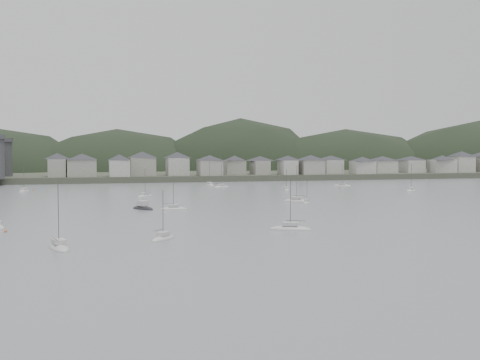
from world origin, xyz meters
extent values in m
plane|color=slate|center=(0.00, 0.00, 0.00)|extent=(900.00, 900.00, 0.00)
cube|color=#383D2D|center=(0.00, 295.00, 1.50)|extent=(900.00, 250.00, 3.00)
ellipsoid|color=black|center=(-32.30, 272.87, -9.97)|extent=(132.08, 90.41, 79.74)
ellipsoid|color=black|center=(50.65, 272.93, -12.68)|extent=(133.88, 88.37, 101.41)
ellipsoid|color=black|center=(125.95, 267.91, -10.32)|extent=(165.81, 81.78, 82.55)
ellipsoid|color=black|center=(234.44, 265.57, -12.82)|extent=(177.60, 96.61, 102.57)
cylinder|color=#37373A|center=(-92.00, 194.00, 11.50)|extent=(10.00, 10.00, 17.00)
cube|color=gray|center=(-65.00, 181.96, 7.29)|extent=(8.34, 12.91, 8.59)
pyramid|color=#2B2B30|center=(-65.00, 181.96, 13.09)|extent=(15.78, 15.78, 3.01)
cube|color=gray|center=(-53.32, 181.32, 7.18)|extent=(13.68, 13.35, 8.36)
pyramid|color=#2B2B30|center=(-53.32, 181.32, 12.82)|extent=(20.07, 20.07, 2.93)
cube|color=gray|center=(-35.57, 176.02, 7.04)|extent=(9.78, 10.20, 8.08)
pyramid|color=#2B2B30|center=(-35.57, 176.02, 12.49)|extent=(14.83, 14.83, 2.83)
cube|color=gray|center=(-23.51, 185.65, 7.55)|extent=(12.59, 13.33, 9.09)
pyramid|color=#2B2B30|center=(-23.51, 185.65, 13.68)|extent=(19.24, 19.24, 3.18)
cube|color=gray|center=(-5.75, 184.10, 7.43)|extent=(10.74, 12.17, 8.87)
pyramid|color=#2B2B30|center=(-5.75, 184.10, 13.42)|extent=(17.01, 17.01, 3.10)
cube|color=gray|center=(9.92, 177.53, 6.85)|extent=(11.63, 12.09, 7.69)
pyramid|color=#2B2B30|center=(9.92, 177.53, 12.04)|extent=(17.61, 17.61, 2.69)
cube|color=gray|center=(25.25, 186.19, 6.72)|extent=(10.37, 9.35, 7.44)
pyramid|color=#2B2B30|center=(25.25, 186.19, 11.74)|extent=(14.65, 14.65, 2.60)
cube|color=gray|center=(38.63, 183.79, 6.61)|extent=(8.24, 12.20, 7.22)
pyramid|color=#2B2B30|center=(38.63, 183.79, 11.48)|extent=(15.17, 15.17, 2.53)
cube|color=gray|center=(52.50, 178.55, 6.73)|extent=(8.06, 10.91, 7.46)
pyramid|color=#2B2B30|center=(52.50, 178.55, 11.77)|extent=(14.08, 14.08, 2.61)
cube|color=gray|center=(64.81, 177.06, 6.83)|extent=(11.73, 11.78, 7.66)
pyramid|color=#2B2B30|center=(64.81, 177.06, 12.00)|extent=(17.46, 17.46, 2.68)
cube|color=gray|center=(80.64, 186.91, 6.67)|extent=(10.19, 13.02, 7.33)
pyramid|color=#2B2B30|center=(80.64, 186.91, 11.62)|extent=(17.23, 17.23, 2.57)
cube|color=gray|center=(95.55, 178.06, 6.44)|extent=(11.70, 9.81, 6.88)
pyramid|color=#2B2B30|center=(95.55, 178.06, 11.08)|extent=(15.97, 15.97, 2.41)
cube|color=gray|center=(112.40, 186.91, 6.50)|extent=(12.83, 12.48, 7.00)
pyramid|color=#2B2B30|center=(112.40, 186.91, 11.22)|extent=(18.79, 18.79, 2.45)
cube|color=gray|center=(130.73, 187.42, 6.48)|extent=(11.07, 13.50, 6.97)
pyramid|color=#2B2B30|center=(130.73, 187.42, 11.19)|extent=(18.25, 18.25, 2.44)
cube|color=gray|center=(146.02, 179.72, 6.67)|extent=(13.75, 9.12, 7.34)
pyramid|color=#2B2B30|center=(146.02, 179.72, 11.62)|extent=(16.97, 16.97, 2.57)
cube|color=gray|center=(162.92, 185.95, 7.53)|extent=(11.37, 11.57, 9.05)
pyramid|color=#2B2B30|center=(162.92, 185.95, 13.63)|extent=(17.03, 17.03, 3.17)
ellipsoid|color=beige|center=(-54.65, -17.86, 0.05)|extent=(5.01, 9.26, 1.77)
cube|color=#BBBAB6|center=(-54.65, -17.86, 1.23)|extent=(2.67, 3.49, 0.70)
cylinder|color=#3F3F42|center=(-54.65, -17.86, 5.72)|extent=(0.12, 0.12, 11.04)
cylinder|color=#3F3F42|center=(-55.06, -19.40, 1.78)|extent=(1.12, 3.87, 0.10)
ellipsoid|color=beige|center=(-27.47, 40.80, 0.05)|extent=(7.47, 2.45, 1.49)
cube|color=#BBBAB6|center=(-27.47, 40.80, 1.09)|extent=(2.62, 1.66, 0.70)
cylinder|color=#3F3F42|center=(-27.47, 40.80, 4.85)|extent=(0.12, 0.12, 9.31)
cylinder|color=#3F3F42|center=(-28.81, 40.79, 1.64)|extent=(3.35, 0.13, 0.10)
ellipsoid|color=beige|center=(2.89, 142.74, 0.05)|extent=(4.02, 8.93, 1.72)
cube|color=#BBBAB6|center=(2.89, 142.74, 1.21)|extent=(2.33, 3.27, 0.70)
cylinder|color=#3F3F42|center=(2.89, 142.74, 5.58)|extent=(0.12, 0.12, 10.77)
cylinder|color=#3F3F42|center=(3.12, 144.27, 1.76)|extent=(0.68, 3.85, 0.10)
ellipsoid|color=beige|center=(59.47, 123.99, 0.05)|extent=(8.01, 6.53, 1.59)
cube|color=#BBBAB6|center=(59.47, 123.99, 1.14)|extent=(3.28, 3.00, 0.70)
cylinder|color=#3F3F42|center=(59.47, 123.99, 5.16)|extent=(0.12, 0.12, 9.92)
cylinder|color=#3F3F42|center=(58.28, 123.20, 1.69)|extent=(3.02, 2.07, 0.10)
ellipsoid|color=beige|center=(5.40, 128.91, 0.05)|extent=(8.10, 5.34, 1.55)
cube|color=#BBBAB6|center=(5.40, 128.91, 1.13)|extent=(3.17, 2.64, 0.70)
cylinder|color=#3F3F42|center=(5.40, 128.91, 5.04)|extent=(0.12, 0.12, 9.69)
cylinder|color=#3F3F42|center=(4.12, 129.46, 1.68)|extent=(3.24, 1.47, 0.10)
ellipsoid|color=beige|center=(72.59, 87.91, 0.05)|extent=(8.16, 7.75, 1.71)
cube|color=#BBBAB6|center=(72.59, 87.91, 1.20)|extent=(3.47, 3.40, 0.70)
cylinder|color=#3F3F42|center=(72.59, 87.91, 5.53)|extent=(0.12, 0.12, 10.67)
cylinder|color=#3F3F42|center=(71.45, 88.94, 1.75)|extent=(2.91, 2.65, 0.10)
ellipsoid|color=beige|center=(-9.78, -5.64, 0.05)|extent=(9.10, 6.22, 1.75)
cube|color=#BBBAB6|center=(-9.78, -5.64, 1.22)|extent=(3.58, 3.03, 0.70)
cylinder|color=#3F3F42|center=(-9.78, -5.64, 5.66)|extent=(0.12, 0.12, 10.92)
cylinder|color=#3F3F42|center=(-8.35, -4.97, 1.77)|extent=(3.61, 1.75, 0.10)
ellipsoid|color=beige|center=(-36.61, -11.99, 0.05)|extent=(6.11, 6.95, 1.41)
cube|color=#BBBAB6|center=(-36.61, -11.99, 1.06)|extent=(2.74, 2.90, 0.70)
cylinder|color=#3F3F42|center=(-36.61, -11.99, 4.61)|extent=(0.12, 0.12, 8.81)
cylinder|color=#3F3F42|center=(-37.39, -10.99, 1.61)|extent=(2.03, 2.57, 0.10)
ellipsoid|color=beige|center=(13.25, 54.86, 0.05)|extent=(8.83, 7.75, 1.79)
cube|color=#BBBAB6|center=(13.25, 54.86, 1.25)|extent=(3.68, 3.48, 0.70)
cylinder|color=#3F3F42|center=(13.25, 54.86, 5.80)|extent=(0.12, 0.12, 11.19)
cylinder|color=#3F3F42|center=(14.52, 55.84, 1.80)|extent=(3.25, 2.55, 0.10)
ellipsoid|color=beige|center=(-74.44, 122.72, 0.05)|extent=(4.67, 8.19, 1.56)
cube|color=#BBBAB6|center=(-74.44, 122.72, 1.13)|extent=(2.44, 3.11, 0.70)
cylinder|color=#3F3F42|center=(-74.44, 122.72, 5.08)|extent=(0.12, 0.12, 9.75)
cylinder|color=#3F3F42|center=(-74.86, 124.06, 1.68)|extent=(1.13, 3.39, 0.10)
ellipsoid|color=beige|center=(14.87, 50.06, 0.05)|extent=(4.70, 5.75, 1.14)
cube|color=#BBBAB6|center=(14.87, 50.06, 0.92)|extent=(2.16, 2.36, 0.70)
cylinder|color=#3F3F42|center=(14.87, 50.06, 3.77)|extent=(0.12, 0.12, 7.13)
cylinder|color=#3F3F42|center=(15.45, 49.20, 1.47)|extent=(1.51, 2.19, 0.10)
ellipsoid|color=beige|center=(26.66, 104.46, 0.05)|extent=(3.66, 7.11, 1.36)
cube|color=#BBBAB6|center=(26.66, 104.46, 1.03)|extent=(2.00, 2.66, 0.70)
cylinder|color=#3F3F42|center=(26.66, 104.46, 4.45)|extent=(0.12, 0.12, 8.49)
cylinder|color=#3F3F42|center=(26.38, 105.65, 1.58)|extent=(0.79, 3.00, 0.10)
ellipsoid|color=beige|center=(-31.04, 86.81, 0.05)|extent=(6.92, 7.27, 1.52)
cube|color=#BBBAB6|center=(-31.04, 86.81, 1.11)|extent=(3.03, 3.10, 0.70)
cylinder|color=#3F3F42|center=(-31.04, 86.81, 4.95)|extent=(0.12, 0.12, 9.51)
cylinder|color=#3F3F42|center=(-30.11, 85.80, 1.66)|extent=(2.38, 2.60, 0.10)
ellipsoid|color=black|center=(-35.51, 43.85, 0.05)|extent=(6.94, 8.70, 1.84)
cube|color=#BBBAB6|center=(-35.51, 43.85, 1.62)|extent=(3.31, 3.36, 1.40)
cylinder|color=#3F3F42|center=(-35.51, 43.85, 2.52)|extent=(0.10, 0.10, 1.20)
sphere|color=#B6663C|center=(-65.98, 5.17, 0.15)|extent=(0.70, 0.70, 0.70)
sphere|color=#B6663C|center=(-71.55, 127.95, 0.15)|extent=(0.70, 0.70, 0.70)
sphere|color=#B6663C|center=(53.16, 112.13, 0.15)|extent=(0.70, 0.70, 0.70)
camera|label=1|loc=(-49.41, -119.96, 16.61)|focal=44.30mm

